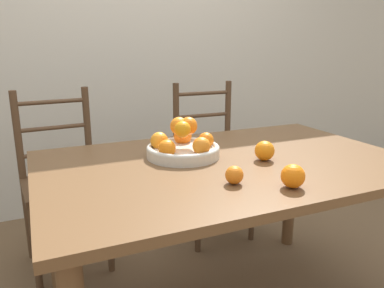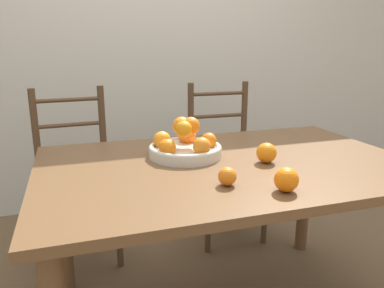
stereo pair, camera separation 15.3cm
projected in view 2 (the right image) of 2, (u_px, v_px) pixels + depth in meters
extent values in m
cube|color=beige|center=(150.00, 35.00, 2.81)|extent=(8.00, 0.06, 2.60)
cube|color=brown|center=(228.00, 166.00, 1.57)|extent=(1.54, 0.99, 0.03)
cylinder|color=brown|center=(63.00, 227.00, 1.84)|extent=(0.07, 0.07, 0.72)
cylinder|color=brown|center=(305.00, 194.00, 2.25)|extent=(0.07, 0.07, 0.72)
cylinder|color=beige|center=(185.00, 152.00, 1.63)|extent=(0.32, 0.32, 0.04)
torus|color=beige|center=(185.00, 148.00, 1.63)|extent=(0.32, 0.32, 0.02)
sphere|color=orange|center=(209.00, 141.00, 1.64)|extent=(0.07, 0.07, 0.07)
sphere|color=orange|center=(187.00, 136.00, 1.72)|extent=(0.08, 0.08, 0.08)
sphere|color=orange|center=(162.00, 140.00, 1.64)|extent=(0.08, 0.08, 0.08)
sphere|color=orange|center=(167.00, 148.00, 1.55)|extent=(0.07, 0.07, 0.07)
sphere|color=orange|center=(202.00, 146.00, 1.54)|extent=(0.08, 0.08, 0.08)
sphere|color=orange|center=(191.00, 126.00, 1.61)|extent=(0.08, 0.08, 0.08)
sphere|color=orange|center=(182.00, 126.00, 1.62)|extent=(0.08, 0.08, 0.08)
sphere|color=orange|center=(184.00, 129.00, 1.57)|extent=(0.07, 0.07, 0.07)
sphere|color=orange|center=(227.00, 176.00, 1.29)|extent=(0.07, 0.07, 0.07)
sphere|color=orange|center=(266.00, 153.00, 1.54)|extent=(0.08, 0.08, 0.08)
sphere|color=orange|center=(286.00, 180.00, 1.24)|extent=(0.08, 0.08, 0.08)
cylinder|color=#513823|center=(46.00, 242.00, 1.96)|extent=(0.04, 0.04, 0.47)
cylinder|color=#513823|center=(119.00, 229.00, 2.10)|extent=(0.04, 0.04, 0.47)
cylinder|color=#513823|center=(40.00, 173.00, 2.21)|extent=(0.04, 0.04, 1.00)
cylinder|color=#513823|center=(105.00, 165.00, 2.35)|extent=(0.04, 0.04, 1.00)
cube|color=#513823|center=(77.00, 181.00, 2.12)|extent=(0.45, 0.43, 0.04)
cylinder|color=#513823|center=(72.00, 149.00, 2.25)|extent=(0.38, 0.05, 0.02)
cylinder|color=#513823|center=(70.00, 125.00, 2.21)|extent=(0.38, 0.05, 0.02)
cylinder|color=#513823|center=(68.00, 100.00, 2.17)|extent=(0.38, 0.05, 0.02)
cylinder|color=#513823|center=(208.00, 217.00, 2.24)|extent=(0.04, 0.04, 0.47)
cylinder|color=#513823|center=(265.00, 209.00, 2.35)|extent=(0.04, 0.04, 0.47)
cylinder|color=#513823|center=(191.00, 158.00, 2.51)|extent=(0.04, 0.04, 1.00)
cylinder|color=#513823|center=(243.00, 153.00, 2.62)|extent=(0.04, 0.04, 1.00)
cube|color=#513823|center=(227.00, 165.00, 2.40)|extent=(0.43, 0.41, 0.04)
cylinder|color=#513823|center=(218.00, 137.00, 2.53)|extent=(0.38, 0.03, 0.02)
cylinder|color=#513823|center=(218.00, 116.00, 2.49)|extent=(0.38, 0.03, 0.02)
cylinder|color=#513823|center=(218.00, 94.00, 2.45)|extent=(0.38, 0.03, 0.02)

